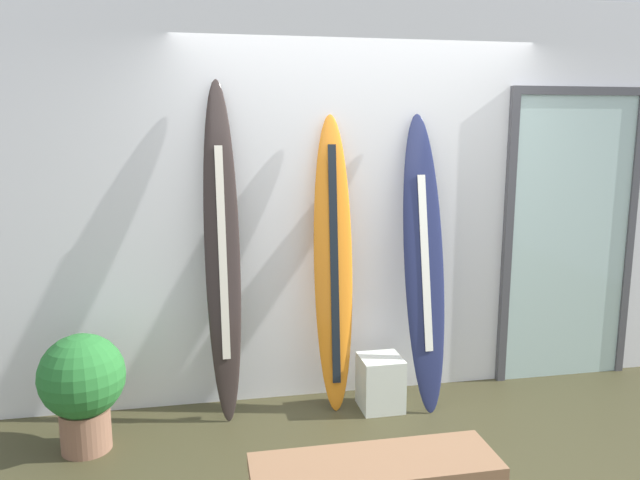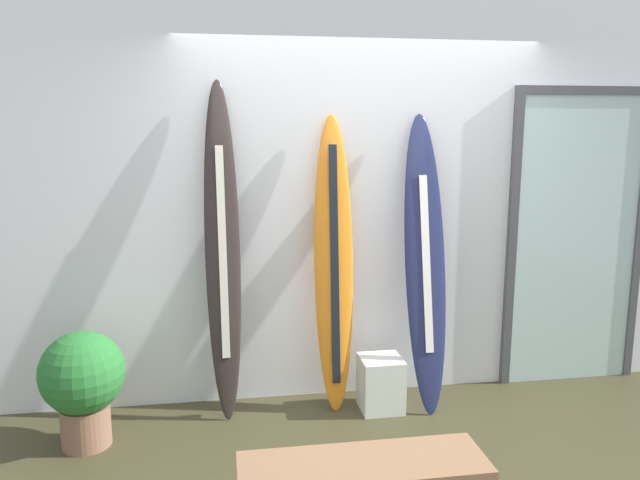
# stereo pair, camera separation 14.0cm
# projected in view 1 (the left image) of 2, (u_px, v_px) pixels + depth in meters

# --- Properties ---
(wall_back) EXTENTS (7.20, 0.20, 2.80)m
(wall_back) POSITION_uv_depth(u_px,v_px,m) (356.00, 200.00, 4.39)
(wall_back) COLOR silver
(wall_back) RESTS_ON ground
(surfboard_charcoal) EXTENTS (0.25, 0.34, 2.22)m
(surfboard_charcoal) POSITION_uv_depth(u_px,v_px,m) (222.00, 256.00, 3.99)
(surfboard_charcoal) COLOR #2D2523
(surfboard_charcoal) RESTS_ON ground
(surfboard_sunset) EXTENTS (0.27, 0.33, 2.00)m
(surfboard_sunset) POSITION_uv_depth(u_px,v_px,m) (333.00, 266.00, 4.15)
(surfboard_sunset) COLOR orange
(surfboard_sunset) RESTS_ON ground
(surfboard_navy) EXTENTS (0.29, 0.46, 2.01)m
(surfboard_navy) POSITION_uv_depth(u_px,v_px,m) (424.00, 265.00, 4.19)
(surfboard_navy) COLOR #20274F
(surfboard_navy) RESTS_ON ground
(display_block_left) EXTENTS (0.29, 0.29, 0.37)m
(display_block_left) POSITION_uv_depth(u_px,v_px,m) (380.00, 383.00, 4.23)
(display_block_left) COLOR silver
(display_block_left) RESTS_ON ground
(glass_door) EXTENTS (1.07, 0.06, 2.20)m
(glass_door) POSITION_uv_depth(u_px,v_px,m) (570.00, 232.00, 4.63)
(glass_door) COLOR silver
(glass_door) RESTS_ON ground
(potted_plant) EXTENTS (0.50, 0.50, 0.72)m
(potted_plant) POSITION_uv_depth(u_px,v_px,m) (82.00, 384.00, 3.64)
(potted_plant) COLOR #875E48
(potted_plant) RESTS_ON ground
(bench) EXTENTS (1.10, 0.35, 0.48)m
(bench) POSITION_uv_depth(u_px,v_px,m) (375.00, 473.00, 2.70)
(bench) COLOR #8B6345
(bench) RESTS_ON ground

